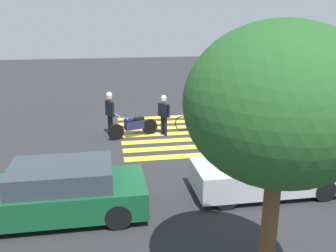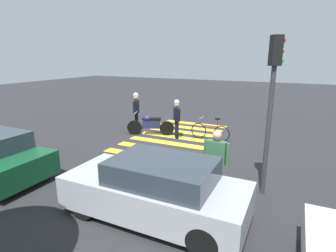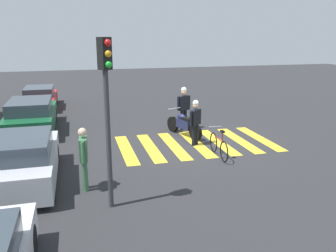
{
  "view_description": "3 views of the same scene",
  "coord_description": "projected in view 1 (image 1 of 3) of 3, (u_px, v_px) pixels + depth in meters",
  "views": [
    {
      "loc": [
        2.23,
        15.07,
        4.92
      ],
      "look_at": [
        -0.04,
        1.72,
        0.87
      ],
      "focal_mm": 39.91,
      "sensor_mm": 36.0,
      "label": 1
    },
    {
      "loc": [
        -4.78,
        10.65,
        3.54
      ],
      "look_at": [
        -0.05,
        0.79,
        0.7
      ],
      "focal_mm": 28.8,
      "sensor_mm": 36.0,
      "label": 2
    },
    {
      "loc": [
        -12.08,
        4.35,
        4.09
      ],
      "look_at": [
        -0.29,
        1.2,
        0.85
      ],
      "focal_mm": 37.37,
      "sensor_mm": 36.0,
      "label": 3
    }
  ],
  "objects": [
    {
      "name": "ground_plane",
      "position": [
        160.0,
        134.0,
        16.0
      ],
      "size": [
        60.0,
        60.0,
        0.0
      ],
      "primitive_type": "plane",
      "color": "#2B2B2D"
    },
    {
      "name": "police_motorcycle",
      "position": [
        133.0,
        126.0,
        15.55
      ],
      "size": [
        2.11,
        0.96,
        1.05
      ],
      "color": "black",
      "rests_on": "ground_plane"
    },
    {
      "name": "leaning_bicycle",
      "position": [
        195.0,
        122.0,
        16.38
      ],
      "size": [
        1.75,
        0.46,
        1.01
      ],
      "color": "black",
      "rests_on": "ground_plane"
    },
    {
      "name": "officer_on_foot",
      "position": [
        110.0,
        110.0,
        15.48
      ],
      "size": [
        0.37,
        0.66,
        1.88
      ],
      "color": "black",
      "rests_on": "ground_plane"
    },
    {
      "name": "officer_by_motorcycle",
      "position": [
        164.0,
        112.0,
        15.64
      ],
      "size": [
        0.44,
        0.54,
        1.73
      ],
      "color": "black",
      "rests_on": "ground_plane"
    },
    {
      "name": "pedestrian_bystander",
      "position": [
        273.0,
        140.0,
        12.2
      ],
      "size": [
        0.69,
        0.24,
        1.73
      ],
      "color": "#3F724C",
      "rests_on": "ground_plane"
    },
    {
      "name": "crosswalk_stripes",
      "position": [
        160.0,
        134.0,
        16.0
      ],
      "size": [
        3.41,
        5.85,
        0.01
      ],
      "color": "yellow",
      "rests_on": "ground_plane"
    },
    {
      "name": "car_silver_sedan",
      "position": [
        267.0,
        170.0,
        10.61
      ],
      "size": [
        4.12,
        1.72,
        1.4
      ],
      "color": "black",
      "rests_on": "ground_plane"
    },
    {
      "name": "car_green_compact",
      "position": [
        56.0,
        192.0,
        9.32
      ],
      "size": [
        4.6,
        1.9,
        1.38
      ],
      "color": "black",
      "rests_on": "ground_plane"
    },
    {
      "name": "traffic_light_pole",
      "position": [
        302.0,
        84.0,
        12.43
      ],
      "size": [
        0.36,
        0.33,
        4.02
      ],
      "color": "#38383D",
      "rests_on": "ground_plane"
    },
    {
      "name": "street_tree_mid",
      "position": [
        280.0,
        105.0,
        5.53
      ],
      "size": [
        2.9,
        2.9,
        4.89
      ],
      "color": "brown",
      "rests_on": "ground_plane"
    }
  ]
}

